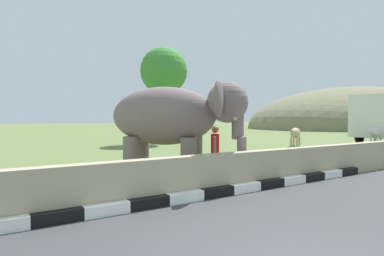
% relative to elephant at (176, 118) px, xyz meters
% --- Properties ---
extents(striped_curb, '(16.20, 0.20, 0.24)m').
position_rel_elephant_xyz_m(striped_curb, '(-2.35, -2.09, -1.78)').
color(striped_curb, white).
rests_on(striped_curb, ground_plane).
extents(barrier_parapet, '(28.00, 0.36, 1.00)m').
position_rel_elephant_xyz_m(barrier_parapet, '(0.00, -1.79, -1.40)').
color(barrier_parapet, tan).
rests_on(barrier_parapet, ground_plane).
extents(elephant, '(3.82, 3.85, 2.91)m').
position_rel_elephant_xyz_m(elephant, '(0.00, 0.00, 0.00)').
color(elephant, slate).
rests_on(elephant, ground_plane).
extents(person_handler, '(0.50, 0.56, 1.66)m').
position_rel_elephant_xyz_m(person_handler, '(1.32, -0.17, -0.98)').
color(person_handler, navy).
rests_on(person_handler, ground_plane).
extents(cow_near, '(1.85, 1.29, 1.23)m').
position_rel_elephant_xyz_m(cow_near, '(12.65, 6.02, -1.03)').
color(cow_near, tan).
rests_on(cow_near, ground_plane).
extents(cow_mid, '(1.93, 0.94, 1.23)m').
position_rel_elephant_xyz_m(cow_mid, '(17.58, 3.40, -1.03)').
color(cow_mid, beige).
rests_on(cow_mid, ground_plane).
extents(tree_distant, '(3.43, 3.43, 7.01)m').
position_rel_elephant_xyz_m(tree_distant, '(6.76, 13.06, 3.35)').
color(tree_distant, brown).
rests_on(tree_distant, ground_plane).
extents(hill_east, '(42.53, 34.02, 14.66)m').
position_rel_elephant_xyz_m(hill_east, '(53.00, 25.31, -1.90)').
color(hill_east, '#767355').
rests_on(hill_east, ground_plane).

